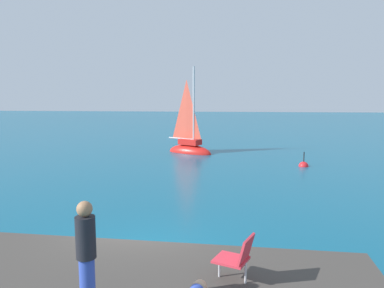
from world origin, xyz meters
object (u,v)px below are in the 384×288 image
at_px(marker_buoy, 304,166).
at_px(beach_chair, 238,256).
at_px(sailboat_near, 190,148).
at_px(person_standing, 86,253).

bearing_deg(marker_buoy, beach_chair, -104.85).
bearing_deg(beach_chair, sailboat_near, -59.58).
bearing_deg(person_standing, sailboat_near, 83.24).
bearing_deg(beach_chair, person_standing, 48.71).
height_order(sailboat_near, beach_chair, sailboat_near).
relative_size(beach_chair, marker_buoy, 0.71).
height_order(sailboat_near, person_standing, sailboat_near).
relative_size(person_standing, marker_buoy, 1.43).
distance_m(person_standing, marker_buoy, 18.17).
xyz_separation_m(sailboat_near, marker_buoy, (7.10, -4.34, -0.35)).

